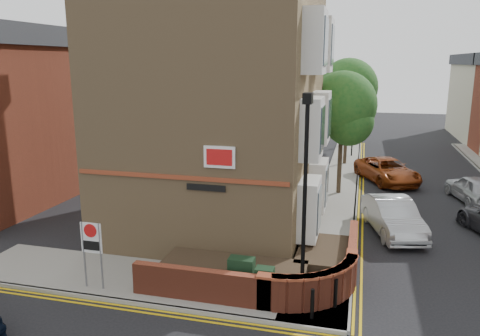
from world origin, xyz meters
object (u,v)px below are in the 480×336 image
lamppost (305,201)px  zone_sign (92,243)px  silver_car_near (393,216)px  utility_cabinet_large (242,276)px

lamppost → zone_sign: bearing=-173.9°
lamppost → silver_car_near: (2.98, 7.21, -2.58)m
lamppost → silver_car_near: lamppost is taller
zone_sign → silver_car_near: size_ratio=0.48×
lamppost → silver_car_near: size_ratio=1.36×
lamppost → utility_cabinet_large: size_ratio=5.25×
utility_cabinet_large → silver_car_near: bearing=55.5°
lamppost → utility_cabinet_large: lamppost is taller
utility_cabinet_large → silver_car_near: size_ratio=0.26×
lamppost → utility_cabinet_large: (-1.90, 0.10, -2.62)m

